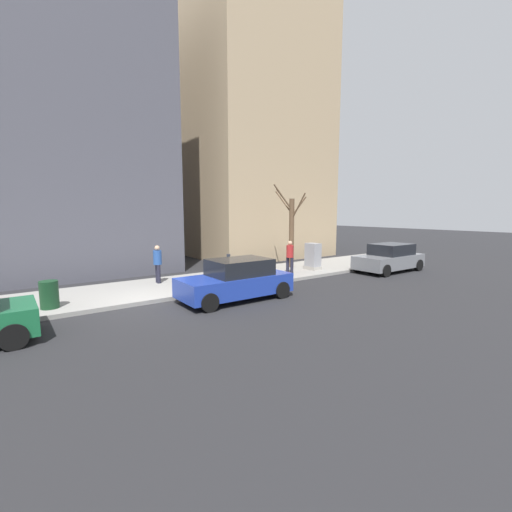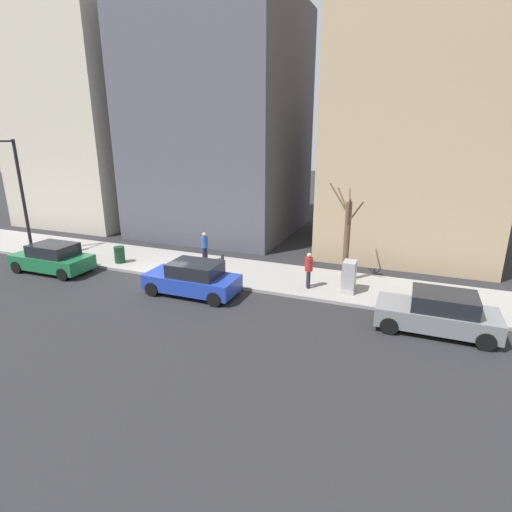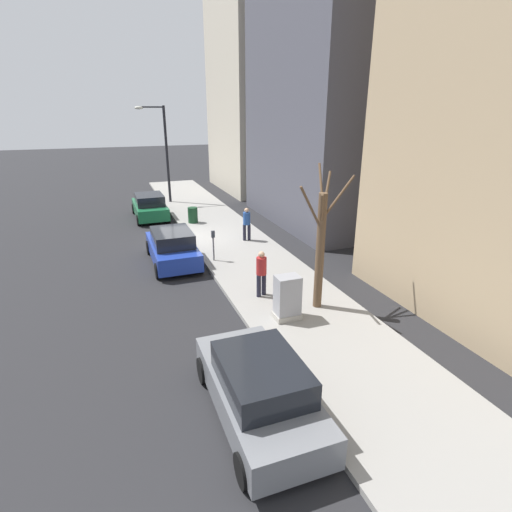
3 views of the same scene
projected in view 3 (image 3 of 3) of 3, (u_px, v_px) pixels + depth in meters
ground_plane at (188, 241)px, 20.55m from camera, size 120.00×120.00×0.00m
sidewalk at (225, 236)px, 21.18m from camera, size 4.00×36.00×0.15m
parked_car_grey at (259, 388)px, 8.56m from camera, size 1.93×4.20×1.52m
parked_car_blue at (172, 247)px, 17.38m from camera, size 1.94×4.21×1.52m
parked_car_green at (150, 207)px, 24.71m from camera, size 1.97×4.22×1.52m
parking_meter at (213, 242)px, 17.25m from camera, size 0.14×0.10×1.35m
utility_box at (287, 298)px, 12.42m from camera, size 0.83×0.61×1.43m
streetlamp at (162, 146)px, 27.36m from camera, size 1.97×0.32×6.50m
bare_tree at (321, 245)px, 12.72m from camera, size 2.11×1.72×4.62m
trash_bin at (193, 215)px, 23.26m from camera, size 0.56×0.56×0.90m
pedestrian_near_meter at (261, 271)px, 13.88m from camera, size 0.38×0.36×1.66m
pedestrian_midblock at (247, 222)px, 19.93m from camera, size 0.40×0.36×1.66m
office_block_center at (363, 85)px, 22.70m from camera, size 10.52×10.52×15.41m
office_tower_right at (277, 42)px, 31.15m from camera, size 9.34×9.34×22.67m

